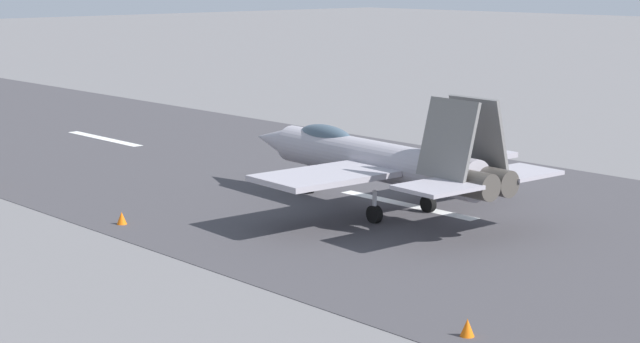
# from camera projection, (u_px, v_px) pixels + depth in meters

# --- Properties ---
(ground_plane) EXTENTS (400.00, 400.00, 0.00)m
(ground_plane) POSITION_uv_depth(u_px,v_px,m) (402.00, 204.00, 47.48)
(ground_plane) COLOR slate
(runway_strip) EXTENTS (240.00, 26.00, 0.02)m
(runway_strip) POSITION_uv_depth(u_px,v_px,m) (402.00, 204.00, 47.46)
(runway_strip) COLOR #413F43
(runway_strip) RESTS_ON ground
(fighter_jet) EXTENTS (16.64, 13.19, 5.54)m
(fighter_jet) POSITION_uv_depth(u_px,v_px,m) (376.00, 159.00, 45.73)
(fighter_jet) COLOR #A39EA8
(fighter_jet) RESTS_ON ground
(marker_cone_near) EXTENTS (0.44, 0.44, 0.55)m
(marker_cone_near) POSITION_uv_depth(u_px,v_px,m) (467.00, 328.00, 30.09)
(marker_cone_near) COLOR orange
(marker_cone_near) RESTS_ON ground
(marker_cone_mid) EXTENTS (0.44, 0.44, 0.55)m
(marker_cone_mid) POSITION_uv_depth(u_px,v_px,m) (122.00, 218.00, 43.56)
(marker_cone_mid) COLOR orange
(marker_cone_mid) RESTS_ON ground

